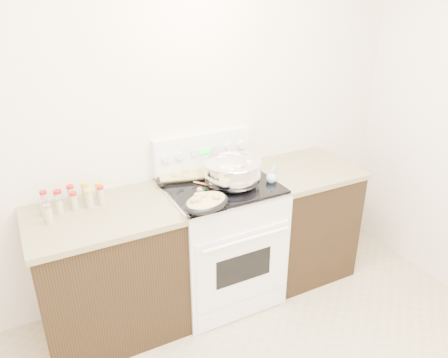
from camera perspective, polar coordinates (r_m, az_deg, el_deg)
room_shell at (r=1.46m, az=12.59°, el=2.39°), size 4.10×3.60×2.75m
counter_left at (r=3.06m, az=-14.79°, el=-11.80°), size 0.93×0.67×0.92m
counter_right at (r=3.62m, az=9.93°, el=-5.17°), size 0.73×0.67×0.92m
kitchen_range at (r=3.26m, az=-0.44°, el=-7.81°), size 0.78×0.73×1.22m
mixing_bowl at (r=2.97m, az=1.10°, el=0.78°), size 0.49×0.49×0.24m
roasting_pan at (r=2.69m, az=-2.40°, el=-2.99°), size 0.38×0.32×0.11m
baking_sheet at (r=3.16m, az=-5.34°, el=0.69°), size 0.45×0.37×0.06m
wooden_spoon at (r=2.95m, az=-3.03°, el=-1.16°), size 0.17×0.21×0.04m
blue_ladle at (r=3.08m, az=6.25°, el=0.28°), size 0.19×0.22×0.10m
spice_jars at (r=2.90m, az=-19.34°, el=-2.53°), size 0.40×0.24×0.13m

